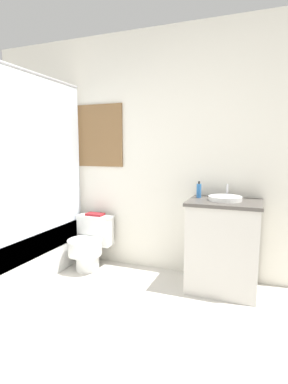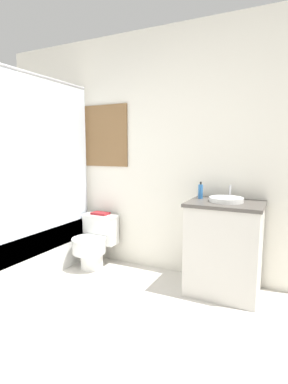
{
  "view_description": "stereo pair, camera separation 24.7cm",
  "coord_description": "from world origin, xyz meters",
  "px_view_note": "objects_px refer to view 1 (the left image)",
  "views": [
    {
      "loc": [
        1.23,
        -0.68,
        1.3
      ],
      "look_at": [
        0.25,
        1.86,
        0.91
      ],
      "focal_mm": 28.0,
      "sensor_mm": 36.0,
      "label": 1
    },
    {
      "loc": [
        1.45,
        -0.58,
        1.3
      ],
      "look_at": [
        0.25,
        1.86,
        0.91
      ],
      "focal_mm": 28.0,
      "sensor_mm": 36.0,
      "label": 2
    }
  ],
  "objects_px": {
    "toilet": "(90,243)",
    "sink": "(225,198)",
    "soap_bottle": "(199,191)",
    "book_on_tank": "(95,214)"
  },
  "relations": [
    {
      "from": "soap_bottle",
      "to": "book_on_tank",
      "type": "height_order",
      "value": "soap_bottle"
    },
    {
      "from": "toilet",
      "to": "soap_bottle",
      "type": "distance_m",
      "value": 1.32
    },
    {
      "from": "sink",
      "to": "soap_bottle",
      "type": "bearing_deg",
      "value": 164.28
    },
    {
      "from": "toilet",
      "to": "book_on_tank",
      "type": "height_order",
      "value": "book_on_tank"
    },
    {
      "from": "toilet",
      "to": "soap_bottle",
      "type": "bearing_deg",
      "value": 4.44
    },
    {
      "from": "sink",
      "to": "book_on_tank",
      "type": "distance_m",
      "value": 1.44
    },
    {
      "from": "sink",
      "to": "toilet",
      "type": "bearing_deg",
      "value": -179.24
    },
    {
      "from": "toilet",
      "to": "book_on_tank",
      "type": "relative_size",
      "value": 2.93
    },
    {
      "from": "soap_bottle",
      "to": "book_on_tank",
      "type": "relative_size",
      "value": 0.82
    },
    {
      "from": "toilet",
      "to": "sink",
      "type": "xyz_separation_m",
      "value": [
        1.41,
        0.02,
        0.57
      ]
    }
  ]
}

